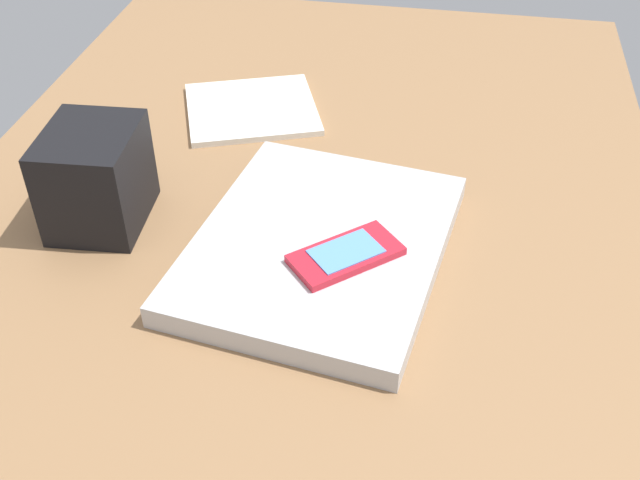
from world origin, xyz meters
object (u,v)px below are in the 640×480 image
(laptop_closed, at_px, (320,246))
(desk_organizer, at_px, (96,178))
(cell_phone_on_laptop, at_px, (346,255))
(notepad, at_px, (252,109))

(laptop_closed, xyz_separation_m, desk_organizer, (-0.02, -0.24, 0.04))
(laptop_closed, height_order, cell_phone_on_laptop, cell_phone_on_laptop)
(cell_phone_on_laptop, height_order, notepad, cell_phone_on_laptop)
(notepad, bearing_deg, laptop_closed, 6.62)
(laptop_closed, relative_size, desk_organizer, 2.69)
(laptop_closed, distance_m, cell_phone_on_laptop, 0.05)
(cell_phone_on_laptop, bearing_deg, laptop_closed, -132.94)
(desk_organizer, bearing_deg, laptop_closed, 81.59)
(cell_phone_on_laptop, relative_size, desk_organizer, 1.03)
(laptop_closed, bearing_deg, desk_organizer, -86.08)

